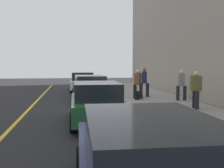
{
  "coord_description": "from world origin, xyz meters",
  "views": [
    {
      "loc": [
        -14.52,
        1.11,
        2.18
      ],
      "look_at": [
        -1.45,
        -0.78,
        1.21
      ],
      "focal_mm": 44.07,
      "sensor_mm": 36.0,
      "label": 1
    }
  ],
  "objects_px": {
    "pedestrian_navy_coat": "(144,81)",
    "parked_car_charcoal": "(90,88)",
    "parked_car_white": "(83,82)",
    "pedestrian_grey_coat": "(181,84)",
    "pedestrian_brown_coat": "(138,83)",
    "rolling_suitcase": "(137,95)",
    "parked_car_green": "(96,103)",
    "pedestrian_olive_coat": "(196,89)"
  },
  "relations": [
    {
      "from": "pedestrian_grey_coat",
      "to": "rolling_suitcase",
      "type": "xyz_separation_m",
      "value": [
        0.68,
        2.37,
        -0.66
      ]
    },
    {
      "from": "parked_car_charcoal",
      "to": "pedestrian_olive_coat",
      "type": "xyz_separation_m",
      "value": [
        -4.27,
        -4.53,
        0.31
      ]
    },
    {
      "from": "parked_car_charcoal",
      "to": "parked_car_white",
      "type": "xyz_separation_m",
      "value": [
        6.05,
        0.18,
        0.0
      ]
    },
    {
      "from": "parked_car_white",
      "to": "pedestrian_grey_coat",
      "type": "xyz_separation_m",
      "value": [
        -7.52,
        -5.17,
        0.3
      ]
    },
    {
      "from": "parked_car_white",
      "to": "rolling_suitcase",
      "type": "height_order",
      "value": "parked_car_white"
    },
    {
      "from": "parked_car_white",
      "to": "rolling_suitcase",
      "type": "bearing_deg",
      "value": -157.71
    },
    {
      "from": "parked_car_green",
      "to": "parked_car_charcoal",
      "type": "distance_m",
      "value": 6.0
    },
    {
      "from": "pedestrian_brown_coat",
      "to": "rolling_suitcase",
      "type": "xyz_separation_m",
      "value": [
        -0.5,
        0.18,
        -0.67
      ]
    },
    {
      "from": "pedestrian_grey_coat",
      "to": "pedestrian_olive_coat",
      "type": "distance_m",
      "value": 2.83
    },
    {
      "from": "parked_car_white",
      "to": "pedestrian_grey_coat",
      "type": "relative_size",
      "value": 2.85
    },
    {
      "from": "parked_car_white",
      "to": "pedestrian_olive_coat",
      "type": "height_order",
      "value": "pedestrian_olive_coat"
    },
    {
      "from": "parked_car_charcoal",
      "to": "pedestrian_grey_coat",
      "type": "relative_size",
      "value": 2.71
    },
    {
      "from": "parked_car_white",
      "to": "parked_car_green",
      "type": "bearing_deg",
      "value": -179.78
    },
    {
      "from": "rolling_suitcase",
      "to": "pedestrian_navy_coat",
      "type": "bearing_deg",
      "value": -31.32
    },
    {
      "from": "parked_car_white",
      "to": "pedestrian_navy_coat",
      "type": "distance_m",
      "value": 6.63
    },
    {
      "from": "pedestrian_navy_coat",
      "to": "pedestrian_olive_coat",
      "type": "bearing_deg",
      "value": -166.52
    },
    {
      "from": "parked_car_charcoal",
      "to": "pedestrian_olive_coat",
      "type": "height_order",
      "value": "pedestrian_olive_coat"
    },
    {
      "from": "pedestrian_brown_coat",
      "to": "parked_car_white",
      "type": "bearing_deg",
      "value": 25.19
    },
    {
      "from": "parked_car_white",
      "to": "pedestrian_navy_coat",
      "type": "bearing_deg",
      "value": -147.36
    },
    {
      "from": "pedestrian_brown_coat",
      "to": "pedestrian_grey_coat",
      "type": "xyz_separation_m",
      "value": [
        -1.18,
        -2.19,
        -0.0
      ]
    },
    {
      "from": "parked_car_green",
      "to": "parked_car_white",
      "type": "relative_size",
      "value": 0.88
    },
    {
      "from": "pedestrian_navy_coat",
      "to": "rolling_suitcase",
      "type": "xyz_separation_m",
      "value": [
        -1.26,
        0.77,
        -0.71
      ]
    },
    {
      "from": "parked_car_green",
      "to": "pedestrian_navy_coat",
      "type": "distance_m",
      "value": 7.37
    },
    {
      "from": "rolling_suitcase",
      "to": "pedestrian_olive_coat",
      "type": "bearing_deg",
      "value": -151.26
    },
    {
      "from": "parked_car_charcoal",
      "to": "pedestrian_olive_coat",
      "type": "distance_m",
      "value": 6.23
    },
    {
      "from": "parked_car_charcoal",
      "to": "rolling_suitcase",
      "type": "height_order",
      "value": "parked_car_charcoal"
    },
    {
      "from": "pedestrian_olive_coat",
      "to": "parked_car_white",
      "type": "bearing_deg",
      "value": 24.54
    },
    {
      "from": "pedestrian_brown_coat",
      "to": "rolling_suitcase",
      "type": "distance_m",
      "value": 0.86
    },
    {
      "from": "pedestrian_grey_coat",
      "to": "rolling_suitcase",
      "type": "bearing_deg",
      "value": 73.93
    },
    {
      "from": "rolling_suitcase",
      "to": "parked_car_green",
      "type": "bearing_deg",
      "value": 152.09
    },
    {
      "from": "parked_car_white",
      "to": "pedestrian_navy_coat",
      "type": "height_order",
      "value": "pedestrian_navy_coat"
    },
    {
      "from": "pedestrian_brown_coat",
      "to": "pedestrian_navy_coat",
      "type": "bearing_deg",
      "value": -37.75
    },
    {
      "from": "parked_car_charcoal",
      "to": "parked_car_white",
      "type": "bearing_deg",
      "value": 1.71
    },
    {
      "from": "pedestrian_brown_coat",
      "to": "pedestrian_navy_coat",
      "type": "relative_size",
      "value": 0.96
    },
    {
      "from": "rolling_suitcase",
      "to": "parked_car_charcoal",
      "type": "bearing_deg",
      "value": 73.14
    },
    {
      "from": "pedestrian_navy_coat",
      "to": "parked_car_charcoal",
      "type": "bearing_deg",
      "value": 97.85
    },
    {
      "from": "pedestrian_brown_coat",
      "to": "pedestrian_olive_coat",
      "type": "relative_size",
      "value": 1.0
    },
    {
      "from": "pedestrian_brown_coat",
      "to": "pedestrian_navy_coat",
      "type": "height_order",
      "value": "pedestrian_navy_coat"
    },
    {
      "from": "parked_car_charcoal",
      "to": "pedestrian_brown_coat",
      "type": "bearing_deg",
      "value": -95.99
    },
    {
      "from": "parked_car_white",
      "to": "pedestrian_olive_coat",
      "type": "xyz_separation_m",
      "value": [
        -10.31,
        -4.71,
        0.31
      ]
    },
    {
      "from": "parked_car_white",
      "to": "pedestrian_olive_coat",
      "type": "distance_m",
      "value": 11.34
    },
    {
      "from": "parked_car_green",
      "to": "parked_car_charcoal",
      "type": "relative_size",
      "value": 0.93
    }
  ]
}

